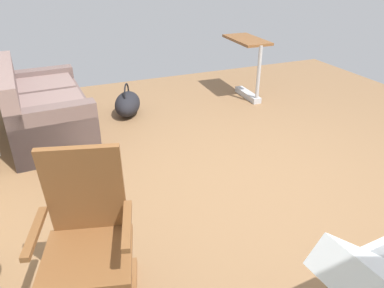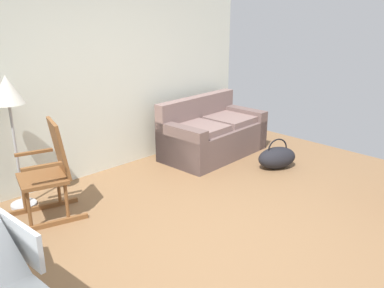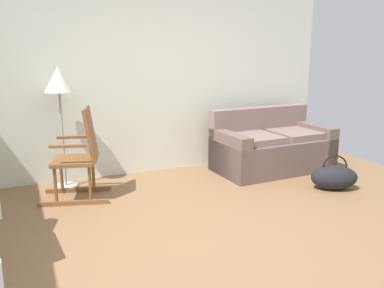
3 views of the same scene
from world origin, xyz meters
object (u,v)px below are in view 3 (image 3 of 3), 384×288
Objects in this scene: duffel_bag at (334,177)px; rocking_chair at (81,156)px; couch at (272,148)px; floor_lamp at (59,88)px.

rocking_chair is at bearing 162.77° from duffel_bag.
floor_lamp is at bearing 173.19° from couch.
couch is at bearing -6.81° from floor_lamp.
rocking_chair is 1.64× the size of duffel_bag.
couch is 1.56× the size of rocking_chair.
floor_lamp reaches higher than rocking_chair.
floor_lamp is at bearing 106.62° from rocking_chair.
floor_lamp reaches higher than couch.
floor_lamp is at bearing 155.81° from duffel_bag.
couch reaches higher than duffel_bag.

